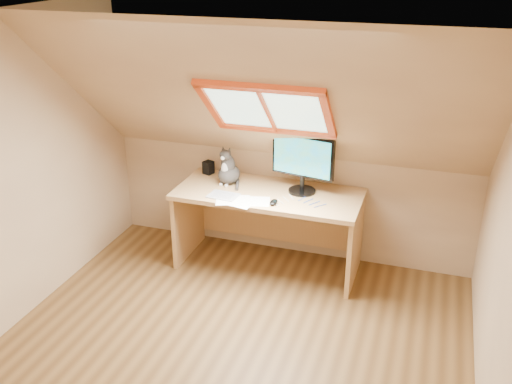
% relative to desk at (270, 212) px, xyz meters
% --- Properties ---
extents(ground, '(3.50, 3.50, 0.00)m').
position_rel_desk_xyz_m(ground, '(0.09, -1.45, -0.53)').
color(ground, brown).
rests_on(ground, ground).
extents(room_shell, '(3.52, 3.52, 2.41)m').
position_rel_desk_xyz_m(room_shell, '(0.09, -1.54, 0.90)').
color(room_shell, tan).
rests_on(room_shell, ground).
extents(desk, '(1.67, 0.73, 0.76)m').
position_rel_desk_xyz_m(desk, '(0.00, 0.00, 0.00)').
color(desk, tan).
rests_on(desk, ground).
extents(monitor, '(0.57, 0.24, 0.53)m').
position_rel_desk_xyz_m(monitor, '(0.29, 0.02, 0.53)').
color(monitor, black).
rests_on(monitor, desk).
extents(cat, '(0.24, 0.28, 0.37)m').
position_rel_desk_xyz_m(cat, '(-0.41, 0.01, 0.36)').
color(cat, '#3D3735').
rests_on(cat, desk).
extents(desk_speaker, '(0.11, 0.11, 0.12)m').
position_rel_desk_xyz_m(desk_speaker, '(-0.68, 0.18, 0.29)').
color(desk_speaker, black).
rests_on(desk_speaker, desk).
extents(graphics_tablet, '(0.28, 0.21, 0.01)m').
position_rel_desk_xyz_m(graphics_tablet, '(-0.35, -0.29, 0.24)').
color(graphics_tablet, '#B2B2B7').
rests_on(graphics_tablet, desk).
extents(mouse, '(0.06, 0.11, 0.04)m').
position_rel_desk_xyz_m(mouse, '(0.12, -0.30, 0.25)').
color(mouse, black).
rests_on(mouse, desk).
extents(papers, '(0.35, 0.30, 0.01)m').
position_rel_desk_xyz_m(papers, '(-0.15, -0.33, 0.23)').
color(papers, white).
rests_on(papers, desk).
extents(cables, '(0.51, 0.26, 0.01)m').
position_rel_desk_xyz_m(cables, '(0.32, -0.19, 0.23)').
color(cables, silver).
rests_on(cables, desk).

